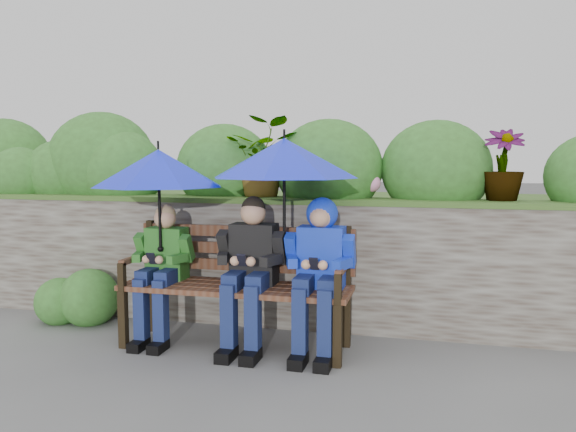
% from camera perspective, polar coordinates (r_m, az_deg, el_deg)
% --- Properties ---
extents(ground, '(60.00, 60.00, 0.00)m').
position_cam_1_polar(ground, '(3.97, -0.36, -13.90)').
color(ground, '#5A5A5A').
rests_on(ground, ground).
extents(garden_backdrop, '(8.00, 2.85, 1.81)m').
position_cam_1_polar(garden_backdrop, '(5.34, 2.99, -1.52)').
color(garden_backdrop, '#4E4239').
rests_on(garden_backdrop, ground).
extents(park_bench, '(1.65, 0.48, 0.87)m').
position_cam_1_polar(park_bench, '(4.08, -5.06, -6.20)').
color(park_bench, black).
rests_on(park_bench, ground).
extents(boy_left, '(0.43, 0.49, 1.01)m').
position_cam_1_polar(boy_left, '(4.22, -12.71, -4.79)').
color(boy_left, '#26631B').
rests_on(boy_left, ground).
extents(boy_middle, '(0.48, 0.56, 1.08)m').
position_cam_1_polar(boy_middle, '(3.95, -3.87, -4.95)').
color(boy_middle, black).
rests_on(boy_middle, ground).
extents(boy_right, '(0.48, 0.58, 1.08)m').
position_cam_1_polar(boy_right, '(3.84, 3.19, -4.68)').
color(boy_right, '#112CBB').
rests_on(boy_right, ground).
extents(umbrella_left, '(0.96, 0.96, 0.80)m').
position_cam_1_polar(umbrella_left, '(4.15, -13.01, 4.76)').
color(umbrella_left, '#1123EC').
rests_on(umbrella_left, ground).
extents(umbrella_right, '(1.02, 1.02, 0.86)m').
position_cam_1_polar(umbrella_right, '(3.87, -0.39, 5.90)').
color(umbrella_right, '#1123EC').
rests_on(umbrella_right, ground).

